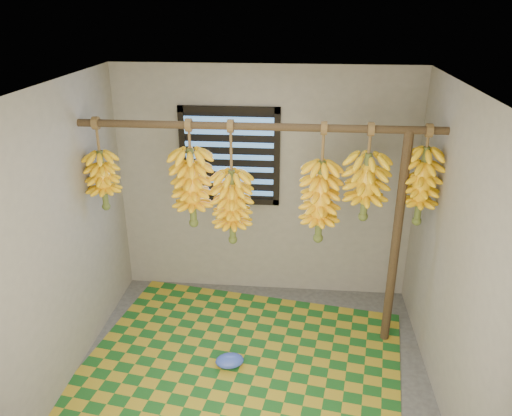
# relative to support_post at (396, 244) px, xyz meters

# --- Properties ---
(floor) EXTENTS (3.00, 3.00, 0.01)m
(floor) POSITION_rel_support_post_xyz_m (-1.20, -0.70, -1.00)
(floor) COLOR #454545
(floor) RESTS_ON ground
(ceiling) EXTENTS (3.00, 3.00, 0.01)m
(ceiling) POSITION_rel_support_post_xyz_m (-1.20, -0.70, 1.40)
(ceiling) COLOR silver
(ceiling) RESTS_ON wall_back
(wall_back) EXTENTS (3.00, 0.01, 2.40)m
(wall_back) POSITION_rel_support_post_xyz_m (-1.20, 0.80, 0.20)
(wall_back) COLOR slate
(wall_back) RESTS_ON floor
(wall_left) EXTENTS (0.01, 3.00, 2.40)m
(wall_left) POSITION_rel_support_post_xyz_m (-2.71, -0.70, 0.20)
(wall_left) COLOR slate
(wall_left) RESTS_ON floor
(wall_right) EXTENTS (0.01, 3.00, 2.40)m
(wall_right) POSITION_rel_support_post_xyz_m (0.30, -0.70, 0.20)
(wall_right) COLOR slate
(wall_right) RESTS_ON floor
(window) EXTENTS (1.00, 0.04, 1.00)m
(window) POSITION_rel_support_post_xyz_m (-1.55, 0.78, 0.50)
(window) COLOR black
(window) RESTS_ON wall_back
(hanging_pole) EXTENTS (3.00, 0.06, 0.06)m
(hanging_pole) POSITION_rel_support_post_xyz_m (-1.20, 0.00, 1.00)
(hanging_pole) COLOR #49351F
(hanging_pole) RESTS_ON wall_left
(support_post) EXTENTS (0.08, 0.08, 2.00)m
(support_post) POSITION_rel_support_post_xyz_m (0.00, 0.00, 0.00)
(support_post) COLOR #49351F
(support_post) RESTS_ON floor
(woven_mat) EXTENTS (3.00, 2.55, 0.01)m
(woven_mat) POSITION_rel_support_post_xyz_m (-1.30, -0.48, -0.99)
(woven_mat) COLOR #19551D
(woven_mat) RESTS_ON floor
(plastic_bag) EXTENTS (0.29, 0.24, 0.10)m
(plastic_bag) POSITION_rel_support_post_xyz_m (-1.40, -0.52, -0.94)
(plastic_bag) COLOR blue
(plastic_bag) RESTS_ON woven_mat
(banana_bunch_a) EXTENTS (0.29, 0.29, 0.82)m
(banana_bunch_a) POSITION_rel_support_post_xyz_m (-2.55, 0.00, 0.50)
(banana_bunch_a) COLOR brown
(banana_bunch_a) RESTS_ON hanging_pole
(banana_bunch_b) EXTENTS (0.34, 0.34, 0.95)m
(banana_bunch_b) POSITION_rel_support_post_xyz_m (-1.77, 0.00, 0.45)
(banana_bunch_b) COLOR brown
(banana_bunch_b) RESTS_ON hanging_pole
(banana_bunch_c) EXTENTS (0.35, 0.35, 1.10)m
(banana_bunch_c) POSITION_rel_support_post_xyz_m (-1.42, 0.00, 0.29)
(banana_bunch_c) COLOR brown
(banana_bunch_c) RESTS_ON hanging_pole
(banana_bunch_d) EXTENTS (0.32, 0.32, 1.05)m
(banana_bunch_d) POSITION_rel_support_post_xyz_m (-0.67, 0.00, 0.37)
(banana_bunch_d) COLOR brown
(banana_bunch_d) RESTS_ON hanging_pole
(banana_bunch_e) EXTENTS (0.37, 0.37, 0.83)m
(banana_bunch_e) POSITION_rel_support_post_xyz_m (-0.30, 0.00, 0.51)
(banana_bunch_e) COLOR brown
(banana_bunch_e) RESTS_ON hanging_pole
(banana_bunch_f) EXTENTS (0.29, 0.29, 0.85)m
(banana_bunch_f) POSITION_rel_support_post_xyz_m (0.15, 0.00, 0.53)
(banana_bunch_f) COLOR brown
(banana_bunch_f) RESTS_ON hanging_pole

